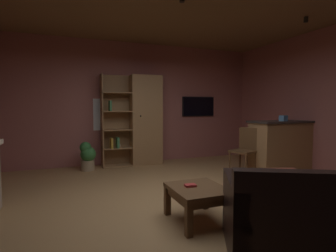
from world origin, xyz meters
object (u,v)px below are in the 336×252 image
kitchen_bar_counter (285,146)px  wall_mounted_tv (198,106)px  coffee_table (198,194)px  tissue_box (283,118)px  bookshelf_cabinet (142,121)px  dining_chair (245,147)px  leather_couch (319,222)px  potted_floor_plant (87,156)px  table_book_0 (190,185)px

kitchen_bar_counter → wall_mounted_tv: (-0.94, 2.02, 0.82)m
kitchen_bar_counter → coffee_table: bearing=-151.7°
tissue_box → wall_mounted_tv: size_ratio=0.13×
bookshelf_cabinet → coffee_table: 3.39m
dining_chair → coffee_table: bearing=-139.2°
tissue_box → wall_mounted_tv: (-0.79, 2.11, 0.24)m
kitchen_bar_counter → leather_couch: 3.32m
wall_mounted_tv → potted_floor_plant: bearing=-170.9°
table_book_0 → dining_chair: dining_chair is taller
kitchen_bar_counter → bookshelf_cabinet: bearing=144.3°
table_book_0 → potted_floor_plant: bearing=107.1°
bookshelf_cabinet → tissue_box: 3.04m
kitchen_bar_counter → tissue_box: tissue_box is taller
tissue_box → coffee_table: (-2.63, -1.41, -0.79)m
table_book_0 → wall_mounted_tv: 4.06m
table_book_0 → wall_mounted_tv: (1.90, 3.46, 0.93)m
bookshelf_cabinet → tissue_box: bearing=-38.7°
coffee_table → dining_chair: size_ratio=0.76×
kitchen_bar_counter → potted_floor_plant: (-3.78, 1.57, -0.22)m
kitchen_bar_counter → potted_floor_plant: 4.09m
tissue_box → potted_floor_plant: bearing=155.4°
tissue_box → bookshelf_cabinet: bearing=141.3°
potted_floor_plant → coffee_table: bearing=-71.9°
tissue_box → wall_mounted_tv: 2.27m
kitchen_bar_counter → leather_couch: bearing=-129.9°
kitchen_bar_counter → dining_chair: bearing=169.9°
coffee_table → tissue_box: bearing=28.2°
dining_chair → wall_mounted_tv: size_ratio=1.03×
table_book_0 → coffee_table: bearing=-38.3°
bookshelf_cabinet → tissue_box: (2.37, -1.90, 0.09)m
potted_floor_plant → tissue_box: bearing=-24.6°
kitchen_bar_counter → tissue_box: size_ratio=12.35×
table_book_0 → leather_couch: bearing=-56.6°
bookshelf_cabinet → table_book_0: 3.32m
dining_chair → potted_floor_plant: (-2.91, 1.41, -0.22)m
coffee_table → leather_couch: bearing=-58.0°
leather_couch → table_book_0: bearing=123.4°
leather_couch → wall_mounted_tv: size_ratio=2.04×
bookshelf_cabinet → wall_mounted_tv: (1.58, 0.21, 0.33)m
tissue_box → table_book_0: tissue_box is taller
leather_couch → dining_chair: bearing=65.0°
bookshelf_cabinet → kitchen_bar_counter: size_ratio=1.39×
leather_couch → coffee_table: 1.23m
kitchen_bar_counter → tissue_box: bearing=-149.0°
coffee_table → potted_floor_plant: bearing=108.1°
table_book_0 → tissue_box: bearing=26.6°
dining_chair → tissue_box: bearing=-18.8°
bookshelf_cabinet → potted_floor_plant: size_ratio=3.38×
table_book_0 → dining_chair: bearing=38.7°
table_book_0 → wall_mounted_tv: size_ratio=0.14×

